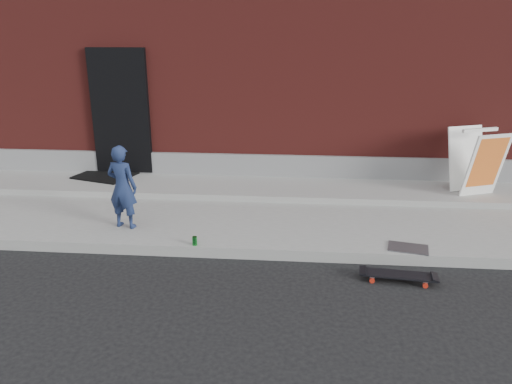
# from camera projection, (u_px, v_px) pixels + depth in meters

# --- Properties ---
(ground) EXTENTS (80.00, 80.00, 0.00)m
(ground) POSITION_uv_depth(u_px,v_px,m) (247.00, 260.00, 6.49)
(ground) COLOR black
(ground) RESTS_ON ground
(sidewalk) EXTENTS (20.00, 3.00, 0.15)m
(sidewalk) POSITION_uv_depth(u_px,v_px,m) (256.00, 213.00, 7.88)
(sidewalk) COLOR gray
(sidewalk) RESTS_ON ground
(apron) EXTENTS (20.00, 1.20, 0.10)m
(apron) POSITION_uv_depth(u_px,v_px,m) (261.00, 188.00, 8.69)
(apron) COLOR gray
(apron) RESTS_ON sidewalk
(building) EXTENTS (20.00, 8.10, 5.00)m
(building) POSITION_uv_depth(u_px,v_px,m) (275.00, 42.00, 12.29)
(building) COLOR maroon
(building) RESTS_ON ground
(child) EXTENTS (0.49, 0.37, 1.20)m
(child) POSITION_uv_depth(u_px,v_px,m) (122.00, 187.00, 6.97)
(child) COLOR #1B284E
(child) RESTS_ON sidewalk
(skateboard) EXTENTS (0.89, 0.32, 0.10)m
(skateboard) POSITION_uv_depth(u_px,v_px,m) (398.00, 275.00, 5.92)
(skateboard) COLOR red
(skateboard) RESTS_ON ground
(pizza_sign) EXTENTS (0.88, 0.95, 1.08)m
(pizza_sign) POSITION_uv_depth(u_px,v_px,m) (477.00, 161.00, 8.12)
(pizza_sign) COLOR white
(pizza_sign) RESTS_ON apron
(soda_can) EXTENTS (0.08, 0.08, 0.12)m
(soda_can) POSITION_uv_depth(u_px,v_px,m) (195.00, 241.00, 6.54)
(soda_can) COLOR #1B882C
(soda_can) RESTS_ON sidewalk
(doormat) EXTENTS (1.17, 1.05, 0.03)m
(doormat) POSITION_uv_depth(u_px,v_px,m) (105.00, 175.00, 9.19)
(doormat) COLOR black
(doormat) RESTS_ON apron
(utility_plate) EXTENTS (0.56, 0.42, 0.02)m
(utility_plate) POSITION_uv_depth(u_px,v_px,m) (408.00, 248.00, 6.46)
(utility_plate) COLOR #545459
(utility_plate) RESTS_ON sidewalk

